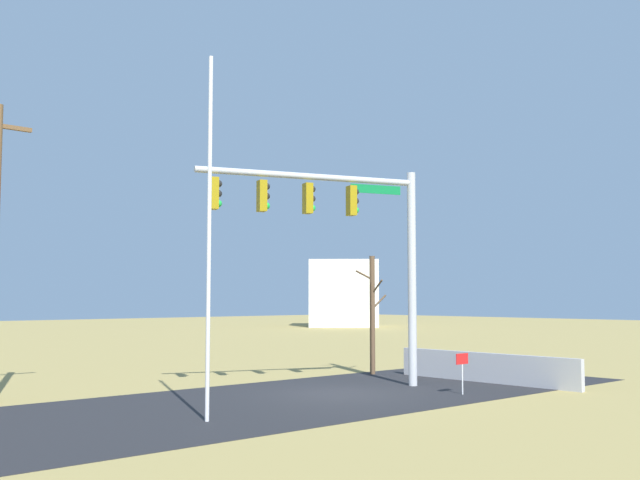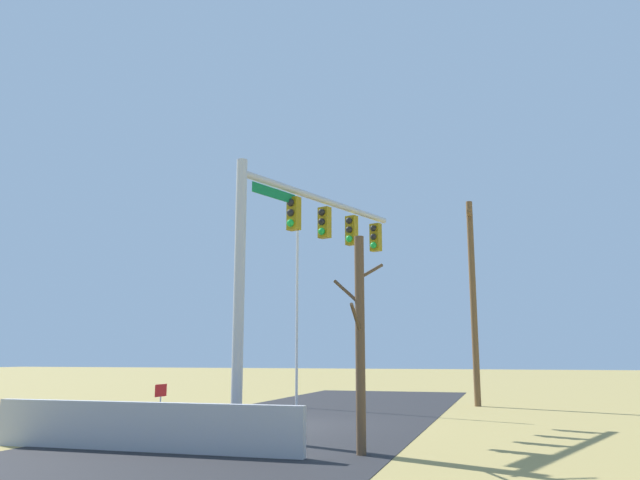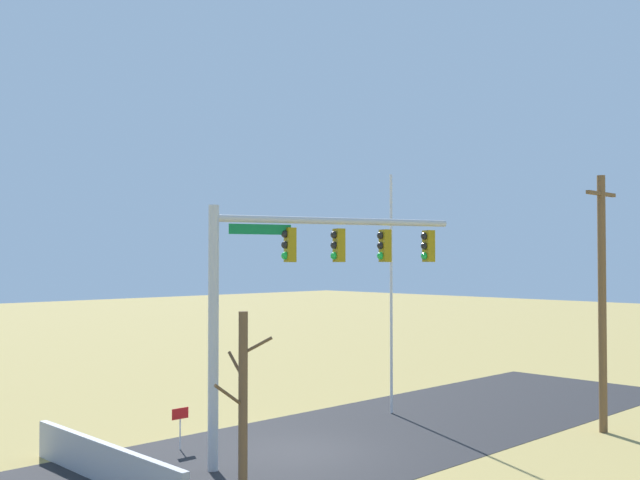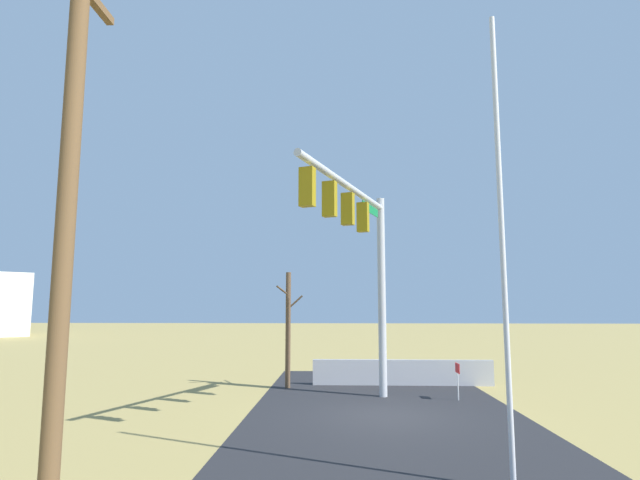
# 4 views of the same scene
# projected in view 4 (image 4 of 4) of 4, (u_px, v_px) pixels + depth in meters

# --- Properties ---
(ground_plane) EXTENTS (160.00, 160.00, 0.00)m
(ground_plane) POSITION_uv_depth(u_px,v_px,m) (385.00, 416.00, 14.63)
(ground_plane) COLOR #9E894C
(road_surface) EXTENTS (28.00, 8.00, 0.01)m
(road_surface) POSITION_uv_depth(u_px,v_px,m) (402.00, 456.00, 10.66)
(road_surface) COLOR #232326
(road_surface) RESTS_ON ground_plane
(sidewalk_corner) EXTENTS (6.00, 6.00, 0.01)m
(sidewalk_corner) POSITION_uv_depth(u_px,v_px,m) (381.00, 392.00, 18.67)
(sidewalk_corner) COLOR #B7B5AD
(sidewalk_corner) RESTS_ON ground_plane
(retaining_fence) EXTENTS (0.20, 7.18, 1.01)m
(retaining_fence) POSITION_uv_depth(u_px,v_px,m) (403.00, 373.00, 20.27)
(retaining_fence) COLOR #A8A8AD
(retaining_fence) RESTS_ON ground_plane
(signal_mast) EXTENTS (7.06, 2.71, 7.04)m
(signal_mast) POSITION_uv_depth(u_px,v_px,m) (362.00, 243.00, 16.16)
(signal_mast) COLOR #B2B5BA
(signal_mast) RESTS_ON ground_plane
(flagpole) EXTENTS (0.10, 0.10, 8.69)m
(flagpole) POSITION_uv_depth(u_px,v_px,m) (502.00, 239.00, 9.27)
(flagpole) COLOR silver
(flagpole) RESTS_ON ground_plane
(utility_pole) EXTENTS (1.90, 0.26, 8.33)m
(utility_pole) POSITION_uv_depth(u_px,v_px,m) (66.00, 217.00, 6.88)
(utility_pole) COLOR brown
(utility_pole) RESTS_ON ground_plane
(bare_tree) EXTENTS (1.27, 1.02, 4.47)m
(bare_tree) POSITION_uv_depth(u_px,v_px,m) (288.00, 328.00, 19.87)
(bare_tree) COLOR brown
(bare_tree) RESTS_ON ground_plane
(open_sign) EXTENTS (0.56, 0.04, 1.22)m
(open_sign) POSITION_uv_depth(u_px,v_px,m) (458.00, 373.00, 17.10)
(open_sign) COLOR silver
(open_sign) RESTS_ON ground_plane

